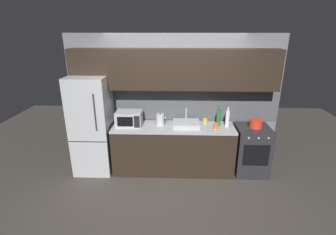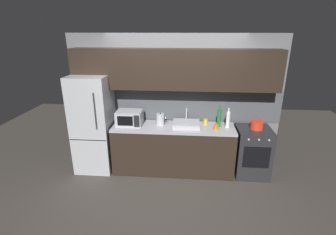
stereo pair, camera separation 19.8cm
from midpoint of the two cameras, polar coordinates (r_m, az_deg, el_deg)
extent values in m
plane|color=#3D3833|center=(4.16, -0.47, -18.34)|extent=(10.00, 10.00, 0.00)
cube|color=slate|center=(4.76, 0.14, 3.66)|extent=(3.95, 0.10, 2.50)
cube|color=#4C4F54|center=(4.73, 0.12, 2.89)|extent=(3.95, 0.01, 0.60)
cube|color=black|center=(4.41, 0.06, 11.01)|extent=(3.63, 0.34, 0.70)
cube|color=black|center=(4.69, -0.02, -7.38)|extent=(2.21, 0.60, 0.86)
cube|color=#9E9EA3|center=(4.51, -0.02, -2.28)|extent=(2.21, 0.60, 0.04)
cube|color=#ADAFB5|center=(4.78, -18.10, -1.67)|extent=(0.68, 0.66, 1.81)
cube|color=black|center=(4.56, -19.22, -5.29)|extent=(0.67, 0.00, 0.01)
cylinder|color=#333333|center=(4.29, -17.77, 1.09)|extent=(0.02, 0.02, 0.63)
cube|color=#232326|center=(4.86, 17.39, -7.10)|extent=(0.60, 0.60, 0.90)
cube|color=black|center=(4.58, 18.40, -8.29)|extent=(0.45, 0.01, 0.40)
cylinder|color=#B2B2B7|center=(4.39, 16.82, -4.52)|extent=(0.03, 0.02, 0.03)
cylinder|color=#B2B2B7|center=(4.43, 18.89, -4.50)|extent=(0.03, 0.02, 0.03)
cylinder|color=#B2B2B7|center=(4.48, 20.91, -4.47)|extent=(0.03, 0.02, 0.03)
cube|color=#A8AAAF|center=(4.57, -10.14, -0.21)|extent=(0.46, 0.34, 0.27)
cube|color=black|center=(4.42, -11.12, -0.97)|extent=(0.28, 0.01, 0.18)
cube|color=black|center=(4.38, -8.47, -1.01)|extent=(0.10, 0.01, 0.22)
cube|color=#ADAFB5|center=(4.51, 2.95, -1.46)|extent=(0.48, 0.38, 0.08)
cylinder|color=silver|center=(4.58, 2.95, 0.89)|extent=(0.02, 0.02, 0.22)
cylinder|color=#B7BABF|center=(4.54, -3.05, -0.46)|extent=(0.15, 0.15, 0.21)
sphere|color=black|center=(4.50, -3.08, 0.95)|extent=(0.02, 0.02, 0.02)
cone|color=#B7BABF|center=(4.51, -1.87, 0.03)|extent=(0.03, 0.03, 0.05)
cylinder|color=silver|center=(4.54, 12.27, -0.30)|extent=(0.07, 0.07, 0.29)
cylinder|color=silver|center=(4.49, 12.44, 1.89)|extent=(0.03, 0.03, 0.07)
cylinder|color=#1E6B2D|center=(4.54, 10.30, -0.09)|extent=(0.07, 0.07, 0.31)
cylinder|color=#1E6B2D|center=(4.48, 10.45, 2.17)|extent=(0.03, 0.03, 0.07)
cylinder|color=gold|center=(4.65, 7.29, -0.82)|extent=(0.07, 0.07, 0.10)
cylinder|color=orange|center=(4.43, 9.64, -1.97)|extent=(0.07, 0.07, 0.11)
cylinder|color=red|center=(4.67, 18.36, -1.44)|extent=(0.22, 0.22, 0.13)
cylinder|color=red|center=(4.64, 18.46, -0.60)|extent=(0.23, 0.23, 0.02)
camera|label=1|loc=(0.10, -91.27, -0.45)|focal=26.55mm
camera|label=2|loc=(0.10, 88.73, 0.45)|focal=26.55mm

